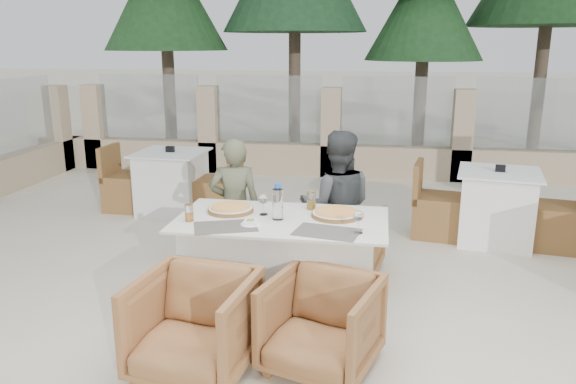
% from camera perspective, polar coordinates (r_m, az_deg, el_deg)
% --- Properties ---
extents(ground, '(80.00, 80.00, 0.00)m').
position_cam_1_polar(ground, '(4.56, -1.32, -11.96)').
color(ground, beige).
rests_on(ground, ground).
extents(sand_patch, '(30.00, 16.00, 0.01)m').
position_cam_1_polar(sand_patch, '(18.13, 6.99, 8.25)').
color(sand_patch, beige).
rests_on(sand_patch, ground).
extents(perimeter_wall_far, '(10.00, 0.34, 1.60)m').
position_cam_1_polar(perimeter_wall_far, '(8.92, 4.41, 6.71)').
color(perimeter_wall_far, tan).
rests_on(perimeter_wall_far, ground).
extents(pine_far_left, '(2.42, 2.42, 5.50)m').
position_cam_1_polar(pine_far_left, '(11.82, -12.39, 17.89)').
color(pine_far_left, '#1E471F').
rests_on(pine_far_left, ground).
extents(pine_centre, '(2.20, 2.20, 5.00)m').
position_cam_1_polar(pine_centre, '(11.23, 13.73, 16.71)').
color(pine_centre, '#1F4821').
rests_on(pine_centre, ground).
extents(dining_table, '(1.60, 0.90, 0.77)m').
position_cam_1_polar(dining_table, '(4.40, -0.64, -7.49)').
color(dining_table, silver).
rests_on(dining_table, ground).
extents(placemat_near_left, '(0.53, 0.43, 0.00)m').
position_cam_1_polar(placemat_near_left, '(4.10, -6.37, -3.51)').
color(placemat_near_left, '#58524B').
rests_on(placemat_near_left, dining_table).
extents(placemat_near_right, '(0.50, 0.38, 0.00)m').
position_cam_1_polar(placemat_near_right, '(3.97, 3.97, -4.06)').
color(placemat_near_right, '#5A544D').
rests_on(placemat_near_right, dining_table).
extents(pizza_left, '(0.42, 0.42, 0.05)m').
position_cam_1_polar(pizza_left, '(4.46, -5.85, -1.70)').
color(pizza_left, orange).
rests_on(pizza_left, dining_table).
extents(pizza_right, '(0.50, 0.50, 0.05)m').
position_cam_1_polar(pizza_right, '(4.32, 4.90, -2.18)').
color(pizza_right, orange).
rests_on(pizza_right, dining_table).
extents(water_bottle, '(0.10, 0.10, 0.28)m').
position_cam_1_polar(water_bottle, '(4.21, -1.04, -0.98)').
color(water_bottle, '#A3C2D7').
rests_on(water_bottle, dining_table).
extents(wine_glass_centre, '(0.10, 0.10, 0.18)m').
position_cam_1_polar(wine_glass_centre, '(4.34, -2.51, -1.16)').
color(wine_glass_centre, white).
rests_on(wine_glass_centre, dining_table).
extents(wine_glass_corner, '(0.08, 0.08, 0.18)m').
position_cam_1_polar(wine_glass_corner, '(3.95, 7.18, -2.90)').
color(wine_glass_corner, white).
rests_on(wine_glass_corner, dining_table).
extents(beer_glass_left, '(0.07, 0.07, 0.13)m').
position_cam_1_polar(beer_glass_left, '(4.25, -10.00, -2.10)').
color(beer_glass_left, orange).
rests_on(beer_glass_left, dining_table).
extents(beer_glass_right, '(0.08, 0.08, 0.14)m').
position_cam_1_polar(beer_glass_right, '(4.49, 2.38, -0.89)').
color(beer_glass_right, '#C38B1B').
rests_on(beer_glass_right, dining_table).
extents(olive_dish, '(0.12, 0.12, 0.04)m').
position_cam_1_polar(olive_dish, '(4.12, -3.82, -3.07)').
color(olive_dish, white).
rests_on(olive_dish, dining_table).
extents(armchair_far_left, '(0.85, 0.86, 0.60)m').
position_cam_1_polar(armchair_far_left, '(5.27, -4.81, -4.65)').
color(armchair_far_left, olive).
rests_on(armchair_far_left, ground).
extents(armchair_far_right, '(0.76, 0.78, 0.62)m').
position_cam_1_polar(armchair_far_right, '(5.17, 5.76, -5.02)').
color(armchair_far_right, brown).
rests_on(armchair_far_right, ground).
extents(armchair_near_left, '(0.79, 0.81, 0.66)m').
position_cam_1_polar(armchair_near_left, '(3.70, -9.51, -13.22)').
color(armchair_near_left, '#996437').
rests_on(armchair_near_left, ground).
extents(armchair_near_right, '(0.84, 0.85, 0.62)m').
position_cam_1_polar(armchair_near_right, '(3.70, 3.40, -13.31)').
color(armchair_near_right, brown).
rests_on(armchair_near_right, ground).
extents(diner_left, '(0.51, 0.39, 1.26)m').
position_cam_1_polar(diner_left, '(5.06, -5.42, -1.58)').
color(diner_left, '#585B42').
rests_on(diner_left, ground).
extents(diner_right, '(0.70, 0.57, 1.35)m').
position_cam_1_polar(diner_right, '(4.90, 4.96, -1.59)').
color(diner_right, '#383C3E').
rests_on(diner_right, ground).
extents(bg_table_a, '(1.67, 0.88, 0.77)m').
position_cam_1_polar(bg_table_a, '(7.13, -11.71, 0.97)').
color(bg_table_a, white).
rests_on(bg_table_a, ground).
extents(bg_table_b, '(1.75, 1.08, 0.77)m').
position_cam_1_polar(bg_table_b, '(6.32, 20.43, -1.44)').
color(bg_table_b, white).
rests_on(bg_table_b, ground).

